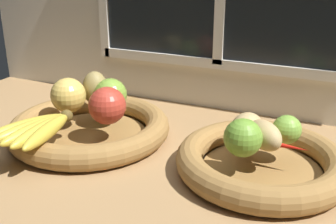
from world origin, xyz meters
The scene contains 13 objects.
ground_plane centered at (0.00, 0.00, -1.50)cm, with size 140.00×90.00×3.00cm, color #9E774C.
fruit_bowl_left centered at (-19.28, -0.14, 2.29)cm, with size 34.23×34.23×4.93cm.
fruit_bowl_right centered at (17.70, -0.14, 2.29)cm, with size 31.08×31.08×4.93cm.
apple_green_back centered at (-16.97, 5.22, 8.51)cm, with size 7.17×7.17×7.17cm, color #7AA338.
apple_golden_left centered at (-24.69, 0.56, 8.73)cm, with size 7.59×7.59×7.59cm, color #DBB756.
apple_red_right centered at (-13.56, -1.51, 8.74)cm, with size 7.62×7.62×7.62cm, color #B73828.
pear_brown centered at (-22.07, 6.92, 8.83)cm, with size 5.60×5.65×7.79cm, color olive.
banana_bunch_front centered at (-22.40, -12.18, 6.35)cm, with size 12.51×17.51×2.83cm.
potato_large centered at (17.70, -0.14, 7.48)cm, with size 8.27×4.66×5.09cm, color tan.
potato_oblong centered at (13.88, 2.83, 7.41)cm, with size 7.06×5.34×4.97cm, color tan.
lime_near centered at (14.96, -4.26, 8.23)cm, with size 6.61×6.61×6.61cm, color #6B9E33.
lime_far centered at (20.91, 3.98, 7.57)cm, with size 5.28×5.28×5.28cm, color #7AAD3D.
chili_pepper centered at (20.14, 0.62, 5.86)cm, with size 1.86×1.86×10.49cm, color red.
Camera 1 is at (29.58, -66.96, 37.20)cm, focal length 44.06 mm.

